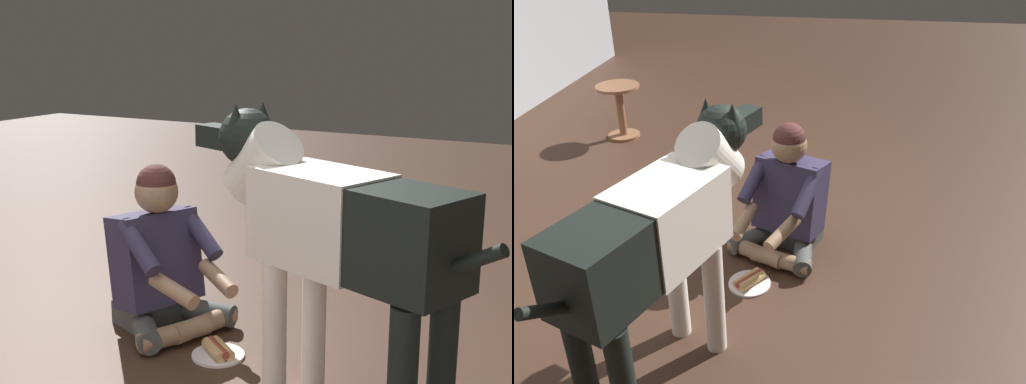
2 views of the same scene
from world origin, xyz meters
The scene contains 4 objects.
ground_plane centered at (0.00, 0.00, 0.00)m, with size 14.56×14.56×0.00m, color #40291D.
person_sitting_on_floor centered at (-0.05, -0.36, 0.33)m, with size 0.70×0.61×0.81m.
large_dog centered at (-1.09, 0.03, 0.74)m, with size 1.36×0.62×1.16m.
hot_dog_on_plate centered at (-0.46, -0.20, 0.03)m, with size 0.24×0.24×0.06m.
Camera 1 is at (-2.01, 2.29, 1.42)m, focal length 49.44 mm.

